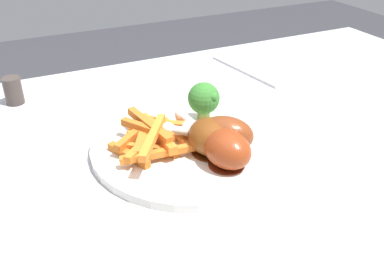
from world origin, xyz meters
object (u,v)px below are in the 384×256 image
Objects in this scene: broccoli_floret_front at (205,99)px; fork at (244,71)px; dinner_plate at (192,144)px; chicken_drumstick_far at (222,134)px; chicken_drumstick_extra at (225,148)px; dining_table at (224,191)px; chicken_drumstick_near at (209,136)px; pepper_shaker at (13,91)px; carrot_fries_pile at (152,136)px.

fork is (-0.17, -0.17, -0.05)m from broccoli_floret_front.
broccoli_floret_front is 0.25m from fork.
chicken_drumstick_far reaches higher than dinner_plate.
chicken_drumstick_far is 0.03m from chicken_drumstick_extra.
dining_table is 0.27m from fork.
dinner_plate is 0.06m from chicken_drumstick_far.
chicken_drumstick_near is 1.07× the size of chicken_drumstick_far.
chicken_drumstick_near is 0.36m from pepper_shaker.
chicken_drumstick_near is at bearing -48.76° from fork.
dinner_plate is 2.30× the size of chicken_drumstick_near.
broccoli_floret_front reaches higher than carrot_fries_pile.
broccoli_floret_front is at bearing -42.07° from dining_table.
chicken_drumstick_far is at bearing -45.79° from fork.
dining_table is 0.18m from chicken_drumstick_extra.
dining_table is at bearing -176.57° from carrot_fries_pile.
dinner_plate is 2.45× the size of chicken_drumstick_far.
dinner_plate is at bearing -57.81° from chicken_drumstick_far.
fork is (-0.19, -0.25, -0.03)m from chicken_drumstick_far.
dinner_plate is 0.33m from pepper_shaker.
broccoli_floret_front reaches higher than pepper_shaker.
chicken_drumstick_extra is 0.65× the size of fork.
chicken_drumstick_near is 2.64× the size of pepper_shaker.
dining_table is 4.02× the size of dinner_plate.
broccoli_floret_front is at bearing -104.16° from chicken_drumstick_extra.
fork is at bearing -127.62° from dining_table.
dining_table is at bearing -125.92° from chicken_drumstick_far.
carrot_fries_pile reaches higher than dining_table.
dinner_plate is (0.07, 0.02, 0.12)m from dining_table.
dining_table is 7.99× the size of carrot_fries_pile.
chicken_drumstick_extra is at bearing 67.71° from chicken_drumstick_far.
fork is at bearing -130.21° from chicken_drumstick_near.
carrot_fries_pile is (0.12, 0.01, 0.14)m from dining_table.
dinner_plate is at bearing 128.87° from pepper_shaker.
chicken_drumstick_near is 0.32m from fork.
chicken_drumstick_extra is at bearing 129.86° from carrot_fries_pile.
chicken_drumstick_near reaches higher than carrot_fries_pile.
dinner_plate is at bearing -54.01° from fork.
chicken_drumstick_extra is at bearing 124.05° from pepper_shaker.
chicken_drumstick_far is 0.60× the size of fork.
chicken_drumstick_extra is at bearing 96.33° from chicken_drumstick_near.
chicken_drumstick_near reaches higher than pepper_shaker.
carrot_fries_pile is at bearing -11.72° from dinner_plate.
carrot_fries_pile is at bearing 17.95° from broccoli_floret_front.
dinner_plate is at bearing 15.52° from dining_table.
chicken_drumstick_near is (-0.06, 0.04, 0.01)m from carrot_fries_pile.
carrot_fries_pile is 0.09m from chicken_drumstick_far.
chicken_drumstick_far is 0.32m from fork.
broccoli_floret_front reaches higher than dining_table.
dining_table is at bearing 138.84° from pepper_shaker.
dinner_plate is at bearing -75.27° from chicken_drumstick_near.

